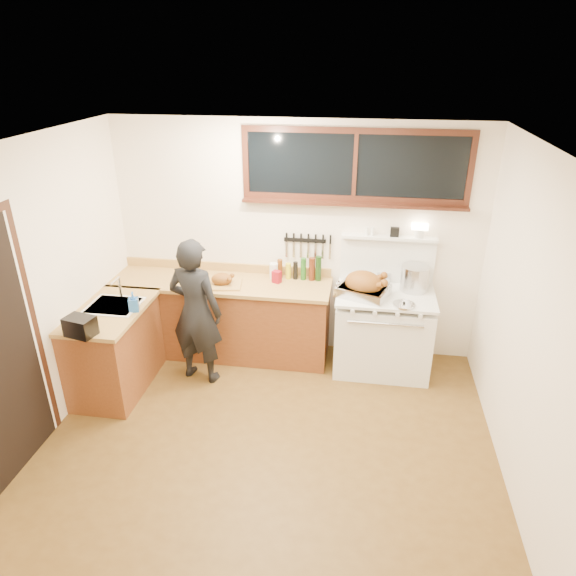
% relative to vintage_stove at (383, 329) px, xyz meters
% --- Properties ---
extents(ground_plane, '(4.00, 3.50, 0.02)m').
position_rel_vintage_stove_xyz_m(ground_plane, '(-1.00, -1.41, -0.48)').
color(ground_plane, brown).
extents(room_shell, '(4.10, 3.60, 2.65)m').
position_rel_vintage_stove_xyz_m(room_shell, '(-1.00, -1.41, 1.18)').
color(room_shell, white).
rests_on(room_shell, ground).
extents(counter_back, '(2.44, 0.64, 1.00)m').
position_rel_vintage_stove_xyz_m(counter_back, '(-1.80, 0.04, -0.01)').
color(counter_back, brown).
rests_on(counter_back, ground).
extents(counter_left, '(0.64, 1.09, 0.90)m').
position_rel_vintage_stove_xyz_m(counter_left, '(-2.70, -0.79, -0.01)').
color(counter_left, brown).
rests_on(counter_left, ground).
extents(sink_unit, '(0.50, 0.45, 0.37)m').
position_rel_vintage_stove_xyz_m(sink_unit, '(-2.68, -0.71, 0.38)').
color(sink_unit, white).
rests_on(sink_unit, counter_left).
extents(vintage_stove, '(1.02, 0.74, 1.58)m').
position_rel_vintage_stove_xyz_m(vintage_stove, '(0.00, 0.00, 0.00)').
color(vintage_stove, white).
rests_on(vintage_stove, ground).
extents(back_window, '(2.32, 0.13, 0.77)m').
position_rel_vintage_stove_xyz_m(back_window, '(-0.40, 0.31, 1.60)').
color(back_window, black).
rests_on(back_window, room_shell).
extents(knife_strip, '(0.52, 0.03, 0.28)m').
position_rel_vintage_stove_xyz_m(knife_strip, '(-0.88, 0.32, 0.84)').
color(knife_strip, black).
rests_on(knife_strip, room_shell).
extents(man, '(0.64, 0.48, 1.57)m').
position_rel_vintage_stove_xyz_m(man, '(-1.91, -0.50, 0.32)').
color(man, black).
rests_on(man, ground).
extents(soap_bottle, '(0.11, 0.12, 0.20)m').
position_rel_vintage_stove_xyz_m(soap_bottle, '(-2.43, -0.78, 0.53)').
color(soap_bottle, '#235EB3').
rests_on(soap_bottle, counter_left).
extents(toaster, '(0.29, 0.23, 0.18)m').
position_rel_vintage_stove_xyz_m(toaster, '(-2.70, -1.29, 0.52)').
color(toaster, black).
rests_on(toaster, counter_left).
extents(cutting_board, '(0.45, 0.37, 0.14)m').
position_rel_vintage_stove_xyz_m(cutting_board, '(-1.74, -0.07, 0.49)').
color(cutting_board, '#B58B48').
rests_on(cutting_board, counter_back).
extents(roast_turkey, '(0.60, 0.53, 0.26)m').
position_rel_vintage_stove_xyz_m(roast_turkey, '(-0.23, -0.09, 0.54)').
color(roast_turkey, silver).
rests_on(roast_turkey, vintage_stove).
extents(stockpot, '(0.37, 0.37, 0.27)m').
position_rel_vintage_stove_xyz_m(stockpot, '(0.29, 0.13, 0.57)').
color(stockpot, silver).
rests_on(stockpot, vintage_stove).
extents(saucepan, '(0.18, 0.28, 0.11)m').
position_rel_vintage_stove_xyz_m(saucepan, '(-0.02, 0.29, 0.49)').
color(saucepan, silver).
rests_on(saucepan, vintage_stove).
extents(pot_lid, '(0.22, 0.22, 0.04)m').
position_rel_vintage_stove_xyz_m(pot_lid, '(0.17, -0.27, 0.45)').
color(pot_lid, silver).
rests_on(pot_lid, vintage_stove).
extents(coffee_tin, '(0.11, 0.10, 0.13)m').
position_rel_vintage_stove_xyz_m(coffee_tin, '(-1.18, 0.09, 0.50)').
color(coffee_tin, maroon).
rests_on(coffee_tin, counter_back).
extents(pitcher, '(0.12, 0.12, 0.18)m').
position_rel_vintage_stove_xyz_m(pitcher, '(-1.23, 0.19, 0.52)').
color(pitcher, white).
rests_on(pitcher, counter_back).
extents(bottle_cluster, '(0.49, 0.07, 0.28)m').
position_rel_vintage_stove_xyz_m(bottle_cluster, '(-0.91, 0.22, 0.55)').
color(bottle_cluster, black).
rests_on(bottle_cluster, counter_back).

